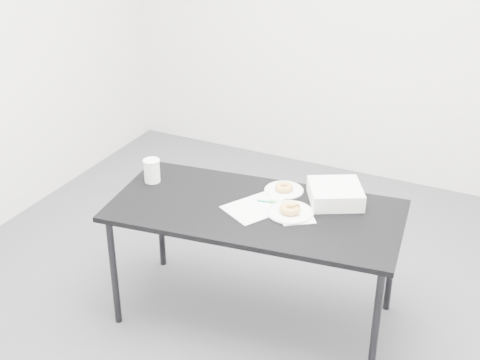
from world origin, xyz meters
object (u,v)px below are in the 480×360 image
at_px(pen, 270,202).
at_px(coffee_cup, 152,171).
at_px(plate_near, 290,212).
at_px(donut_near, 290,209).
at_px(bakery_box, 335,194).
at_px(scorecard, 255,208).
at_px(table, 255,217).
at_px(plate_far, 284,190).
at_px(donut_far, 284,187).

distance_m(pen, coffee_cup, 0.73).
distance_m(plate_near, donut_near, 0.02).
bearing_deg(pen, donut_near, -36.43).
distance_m(donut_near, bakery_box, 0.29).
distance_m(pen, donut_near, 0.16).
bearing_deg(coffee_cup, pen, 4.89).
bearing_deg(scorecard, table, -27.38).
height_order(table, scorecard, scorecard).
bearing_deg(plate_far, table, -103.03).
relative_size(pen, bakery_box, 0.52).
relative_size(table, pen, 11.49).
bearing_deg(plate_near, coffee_cup, -179.83).
xyz_separation_m(table, scorecard, (-0.00, 0.00, 0.06)).
height_order(donut_near, coffee_cup, coffee_cup).
xyz_separation_m(pen, bakery_box, (0.31, 0.17, 0.04)).
relative_size(plate_far, bakery_box, 0.80).
relative_size(scorecard, pen, 2.15).
height_order(plate_far, donut_far, donut_far).
bearing_deg(plate_far, pen, -94.51).
height_order(table, coffee_cup, coffee_cup).
bearing_deg(bakery_box, plate_near, -154.39).
bearing_deg(plate_far, donut_far, 0.00).
relative_size(table, bakery_box, 5.94).
xyz_separation_m(plate_near, donut_far, (-0.13, 0.22, 0.02)).
relative_size(table, scorecard, 5.34).
bearing_deg(plate_far, scorecard, -103.95).
relative_size(pen, coffee_cup, 1.04).
bearing_deg(plate_near, pen, 157.39).
bearing_deg(coffee_cup, plate_far, 17.17).
xyz_separation_m(pen, coffee_cup, (-0.72, -0.06, 0.06)).
height_order(pen, plate_near, pen).
height_order(donut_near, plate_far, donut_near).
height_order(table, pen, pen).
bearing_deg(scorecard, plate_near, 37.45).
distance_m(scorecard, donut_near, 0.20).
xyz_separation_m(scorecard, plate_far, (0.06, 0.25, 0.00)).
bearing_deg(coffee_cup, donut_far, 17.17).
bearing_deg(pen, coffee_cup, 171.06).
xyz_separation_m(table, coffee_cup, (-0.67, 0.03, 0.12)).
height_order(pen, coffee_cup, coffee_cup).
xyz_separation_m(table, pen, (0.05, 0.09, 0.06)).
bearing_deg(scorecard, pen, 89.48).
relative_size(donut_near, coffee_cup, 0.85).
distance_m(scorecard, coffee_cup, 0.67).
xyz_separation_m(pen, plate_far, (0.01, 0.16, -0.00)).
xyz_separation_m(plate_near, bakery_box, (0.17, 0.23, 0.04)).
distance_m(donut_near, coffee_cup, 0.86).
bearing_deg(donut_far, table, -103.03).
relative_size(scorecard, donut_far, 2.98).
distance_m(donut_near, plate_far, 0.26).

